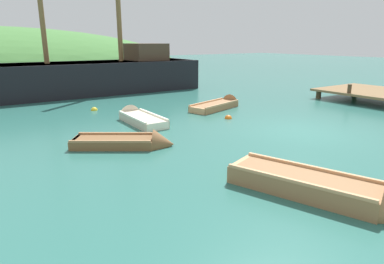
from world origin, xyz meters
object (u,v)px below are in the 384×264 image
Objects in this scene: buoy_yellow at (94,110)px; rowboat_near_dock at (138,119)px; rowboat_outer_right at (328,192)px; sailing_ship at (94,81)px; rowboat_center at (221,106)px; buoy_orange at (228,119)px; rowboat_portside at (131,144)px.

rowboat_near_dock is at bearing -77.21° from buoy_yellow.
sailing_ship is at bearing 157.95° from rowboat_outer_right.
sailing_ship reaches higher than rowboat_center.
buoy_yellow is at bearing 72.67° from sailing_ship.
rowboat_near_dock is (-4.70, -0.36, 0.01)m from rowboat_center.
sailing_ship is 52.45× the size of buoy_yellow.
rowboat_center is at bearing 57.96° from buoy_orange.
rowboat_center is 4.72m from rowboat_near_dock.
sailing_ship reaches higher than buoy_orange.
sailing_ship is 17.32m from rowboat_outer_right.
buoy_yellow is at bearing 14.08° from rowboat_near_dock.
rowboat_outer_right is 8.61m from rowboat_near_dock.
sailing_ship reaches higher than rowboat_near_dock.
rowboat_near_dock is 10.41× the size of buoy_orange.
rowboat_portside is at bearing -166.25° from buoy_orange.
buoy_yellow is 1.01× the size of buoy_orange.
rowboat_portside is at bearing 152.25° from rowboat_near_dock.
rowboat_center is at bearing -84.30° from rowboat_near_dock.
rowboat_portside reaches higher than buoy_yellow.
buoy_yellow reaches higher than buoy_orange.
rowboat_center reaches higher than rowboat_portside.
rowboat_portside is 5.19m from buoy_orange.
rowboat_portside reaches higher than buoy_orange.
sailing_ship is 52.89× the size of buoy_orange.
rowboat_near_dock is at bearing 167.94° from rowboat_center.
rowboat_outer_right is 12.89× the size of buoy_orange.
rowboat_outer_right reaches higher than rowboat_near_dock.
buoy_orange is (5.04, 1.23, -0.08)m from rowboat_portside.
rowboat_center reaches higher than buoy_orange.
rowboat_portside is at bearing -168.85° from rowboat_center.
rowboat_near_dock is at bearing 162.53° from rowboat_outer_right.
rowboat_near_dock is (-1.13, -8.68, -0.64)m from sailing_ship.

